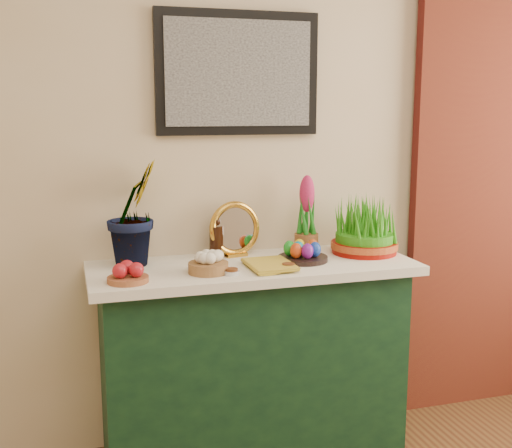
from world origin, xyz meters
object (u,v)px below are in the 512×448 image
(hyacinth_green, at_px, (134,195))
(book, at_px, (249,266))
(wheatgrass_sabzeh, at_px, (365,230))
(mirror, at_px, (235,230))
(sideboard, at_px, (253,364))

(hyacinth_green, height_order, book, hyacinth_green)
(book, bearing_deg, wheatgrass_sabzeh, 12.98)
(book, distance_m, wheatgrass_sabzeh, 0.62)
(hyacinth_green, relative_size, mirror, 2.34)
(mirror, relative_size, wheatgrass_sabzeh, 0.83)
(sideboard, height_order, hyacinth_green, hyacinth_green)
(sideboard, distance_m, mirror, 0.61)
(book, bearing_deg, mirror, 86.67)
(sideboard, distance_m, wheatgrass_sabzeh, 0.79)
(book, xyz_separation_m, wheatgrass_sabzeh, (0.60, 0.15, 0.09))
(hyacinth_green, bearing_deg, book, -71.80)
(sideboard, height_order, wheatgrass_sabzeh, wheatgrass_sabzeh)
(mirror, height_order, book, mirror)
(hyacinth_green, relative_size, wheatgrass_sabzeh, 1.94)
(wheatgrass_sabzeh, bearing_deg, sideboard, -176.18)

